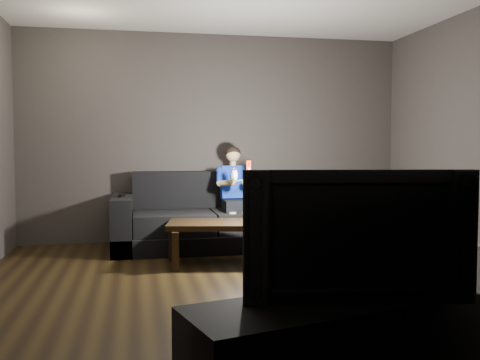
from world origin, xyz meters
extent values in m
plane|color=black|center=(0.00, 0.00, 0.00)|extent=(5.00, 5.00, 0.00)
cube|color=#3F3B38|center=(0.00, 2.50, 1.35)|extent=(5.00, 0.04, 2.70)
cube|color=#3F3B38|center=(0.00, -2.50, 1.35)|extent=(5.00, 0.04, 2.70)
cube|color=black|center=(-0.12, 1.91, 0.10)|extent=(2.39, 1.03, 0.21)
cube|color=black|center=(-0.60, 1.80, 0.33)|extent=(0.93, 0.73, 0.25)
cube|color=black|center=(0.35, 1.80, 0.33)|extent=(0.93, 0.73, 0.25)
cube|color=black|center=(-0.12, 2.31, 0.69)|extent=(1.91, 0.24, 0.47)
cube|color=black|center=(-1.20, 1.91, 0.33)|extent=(0.24, 1.03, 0.65)
cube|color=black|center=(0.95, 1.91, 0.33)|extent=(0.24, 1.03, 0.65)
cube|color=black|center=(0.15, 1.78, 0.53)|extent=(0.30, 0.38, 0.14)
cube|color=#05399F|center=(0.15, 1.98, 0.79)|extent=(0.30, 0.21, 0.42)
cube|color=yellow|center=(0.15, 1.90, 0.85)|extent=(0.09, 0.09, 0.10)
cube|color=red|center=(0.15, 1.89, 0.85)|extent=(0.06, 0.06, 0.07)
cylinder|color=tan|center=(0.15, 1.98, 1.02)|extent=(0.07, 0.07, 0.06)
sphere|color=tan|center=(0.15, 1.98, 1.14)|extent=(0.18, 0.18, 0.18)
ellipsoid|color=black|center=(0.15, 1.99, 1.16)|extent=(0.19, 0.19, 0.16)
cylinder|color=#05399F|center=(-0.04, 1.92, 0.87)|extent=(0.08, 0.23, 0.19)
cylinder|color=#05399F|center=(0.33, 1.92, 0.87)|extent=(0.08, 0.23, 0.19)
cylinder|color=tan|center=(0.02, 1.76, 0.82)|extent=(0.14, 0.24, 0.10)
cylinder|color=tan|center=(0.29, 1.76, 0.82)|extent=(0.14, 0.24, 0.10)
sphere|color=tan|center=(0.07, 1.66, 0.81)|extent=(0.08, 0.08, 0.08)
sphere|color=tan|center=(0.23, 1.66, 0.81)|extent=(0.08, 0.08, 0.08)
cylinder|color=tan|center=(0.07, 1.58, 0.31)|extent=(0.09, 0.09, 0.34)
cylinder|color=tan|center=(0.23, 1.58, 0.31)|extent=(0.09, 0.09, 0.34)
cube|color=#C02D07|center=(0.23, 1.45, 0.97)|extent=(0.07, 0.09, 0.21)
cube|color=maroon|center=(0.23, 1.43, 1.03)|extent=(0.04, 0.02, 0.03)
cylinder|color=silver|center=(0.23, 1.43, 0.96)|extent=(0.02, 0.01, 0.02)
ellipsoid|color=silver|center=(0.07, 1.45, 0.92)|extent=(0.08, 0.10, 0.16)
cylinder|color=black|center=(0.07, 1.42, 0.98)|extent=(0.03, 0.01, 0.03)
cube|color=black|center=(-1.20, 1.86, 0.67)|extent=(0.08, 0.17, 0.03)
cube|color=black|center=(-1.20, 1.91, 0.68)|extent=(0.02, 0.02, 0.00)
cube|color=black|center=(-0.10, 1.00, 0.42)|extent=(1.31, 0.81, 0.06)
cube|color=black|center=(-0.66, 0.75, 0.20)|extent=(0.07, 0.07, 0.39)
cube|color=black|center=(0.46, 0.75, 0.20)|extent=(0.07, 0.07, 0.39)
cube|color=black|center=(-0.66, 1.25, 0.20)|extent=(0.07, 0.07, 0.39)
cube|color=black|center=(0.46, 1.25, 0.20)|extent=(0.07, 0.07, 0.39)
cube|color=black|center=(-0.08, -2.27, 0.28)|extent=(1.62, 0.84, 0.56)
imported|color=black|center=(-0.08, -2.27, 0.85)|extent=(1.01, 0.28, 0.58)
cube|color=silver|center=(0.54, -2.27, 0.67)|extent=(0.06, 0.17, 0.22)
camera|label=1|loc=(-1.03, -4.49, 1.23)|focal=40.00mm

